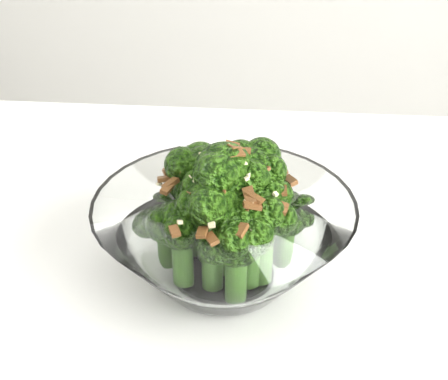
% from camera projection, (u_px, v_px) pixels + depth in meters
% --- Properties ---
extents(broccoli_dish, '(0.19, 0.19, 0.12)m').
position_uv_depth(broccoli_dish, '(224.00, 231.00, 0.45)').
color(broccoli_dish, white).
rests_on(broccoli_dish, table).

